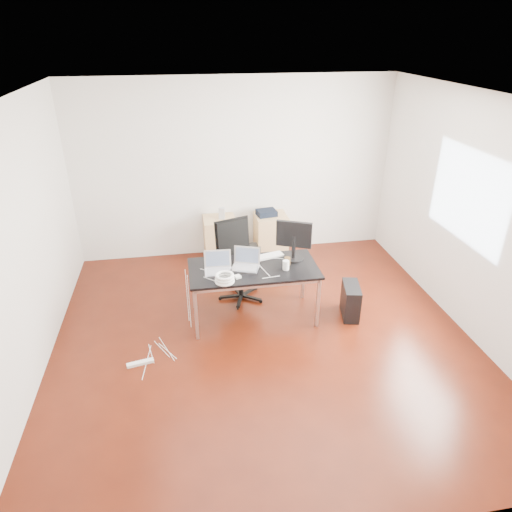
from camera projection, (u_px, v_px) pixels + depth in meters
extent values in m
plane|color=#3C1106|center=(264.00, 338.00, 5.58)|extent=(5.00, 5.00, 0.00)
plane|color=silver|center=(266.00, 98.00, 4.32)|extent=(5.00, 5.00, 0.00)
plane|color=silver|center=(235.00, 170.00, 7.15)|extent=(5.00, 0.00, 5.00)
plane|color=silver|center=(342.00, 399.00, 2.75)|extent=(5.00, 0.00, 5.00)
plane|color=silver|center=(20.00, 250.00, 4.57)|extent=(0.00, 5.00, 5.00)
plane|color=silver|center=(474.00, 219.00, 5.33)|extent=(0.00, 5.00, 5.00)
plane|color=white|center=(467.00, 197.00, 5.41)|extent=(0.00, 1.50, 1.50)
cube|color=black|center=(253.00, 269.00, 5.67)|extent=(1.60, 0.80, 0.03)
cube|color=silver|center=(196.00, 315.00, 5.41)|extent=(0.04, 0.04, 0.70)
cube|color=silver|center=(193.00, 285.00, 6.03)|extent=(0.04, 0.04, 0.70)
cube|color=silver|center=(318.00, 303.00, 5.64)|extent=(0.04, 0.04, 0.70)
cube|color=silver|center=(303.00, 276.00, 6.25)|extent=(0.04, 0.04, 0.70)
cylinder|color=black|center=(241.00, 283.00, 6.30)|extent=(0.06, 0.06, 0.47)
cube|color=black|center=(241.00, 266.00, 6.18)|extent=(0.60, 0.59, 0.06)
cube|color=black|center=(233.00, 240.00, 6.21)|extent=(0.47, 0.24, 0.55)
cube|color=tan|center=(220.00, 239.00, 7.34)|extent=(0.50, 0.50, 0.70)
cube|color=tan|center=(271.00, 235.00, 7.46)|extent=(0.50, 0.50, 0.70)
cube|color=black|center=(351.00, 301.00, 5.93)|extent=(0.29, 0.48, 0.44)
cylinder|color=black|center=(254.00, 253.00, 7.34)|extent=(0.27, 0.27, 0.28)
cube|color=white|center=(140.00, 363.00, 5.14)|extent=(0.31, 0.12, 0.04)
cube|color=silver|center=(218.00, 272.00, 5.55)|extent=(0.34, 0.25, 0.01)
cube|color=silver|center=(218.00, 259.00, 5.59)|extent=(0.33, 0.06, 0.22)
cube|color=#475166|center=(218.00, 259.00, 5.59)|extent=(0.29, 0.05, 0.18)
cube|color=silver|center=(245.00, 268.00, 5.63)|extent=(0.39, 0.33, 0.01)
cube|color=silver|center=(247.00, 255.00, 5.68)|extent=(0.32, 0.16, 0.22)
cube|color=#475166|center=(247.00, 256.00, 5.68)|extent=(0.28, 0.14, 0.18)
cylinder|color=black|center=(293.00, 258.00, 5.87)|extent=(0.26, 0.26, 0.02)
cylinder|color=black|center=(294.00, 247.00, 5.80)|extent=(0.05, 0.05, 0.30)
cube|color=black|center=(294.00, 234.00, 5.73)|extent=(0.43, 0.23, 0.34)
cube|color=#475166|center=(293.00, 233.00, 5.76)|extent=(0.36, 0.16, 0.29)
cube|color=white|center=(267.00, 256.00, 5.91)|extent=(0.46, 0.25, 0.02)
cylinder|color=white|center=(286.00, 265.00, 5.59)|extent=(0.08, 0.08, 0.12)
cylinder|color=brown|center=(287.00, 261.00, 5.71)|extent=(0.09, 0.09, 0.10)
torus|color=white|center=(225.00, 281.00, 5.33)|extent=(0.24, 0.24, 0.04)
torus|color=white|center=(225.00, 278.00, 5.31)|extent=(0.23, 0.23, 0.04)
torus|color=white|center=(225.00, 276.00, 5.29)|extent=(0.22, 0.22, 0.04)
cube|color=white|center=(238.00, 277.00, 5.43)|extent=(0.09, 0.09, 0.03)
cube|color=#9E9E9E|center=(222.00, 213.00, 7.14)|extent=(0.10, 0.10, 0.18)
cube|color=black|center=(266.00, 213.00, 7.28)|extent=(0.33, 0.28, 0.09)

